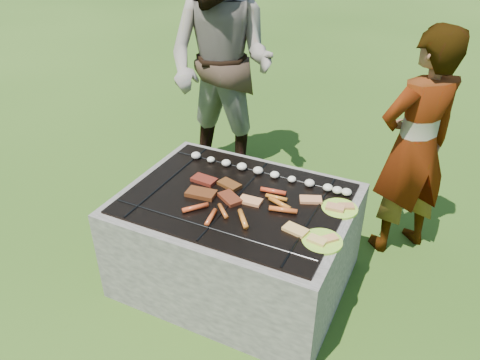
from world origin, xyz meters
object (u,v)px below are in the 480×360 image
object	(u,v)px
fire_pit	(236,243)
cook	(415,147)
plate_far	(340,208)
plate_near	(322,241)
bystander	(221,65)

from	to	relation	value
fire_pit	cook	world-z (taller)	cook
plate_far	fire_pit	bearing A→B (deg)	-164.52
plate_far	plate_near	size ratio (longest dim) A/B	1.01
cook	bystander	xyz separation A→B (m)	(-1.54, 0.35, 0.20)
plate_far	plate_near	distance (m)	0.32
plate_near	cook	bearing A→B (deg)	73.78
bystander	plate_near	bearing A→B (deg)	-41.30
cook	bystander	size ratio (longest dim) A/B	0.79
fire_pit	plate_far	world-z (taller)	plate_far
cook	bystander	bearing A→B (deg)	-58.71
fire_pit	cook	size ratio (longest dim) A/B	0.86
fire_pit	bystander	bearing A→B (deg)	121.50
plate_near	bystander	world-z (taller)	bystander
plate_near	bystander	bearing A→B (deg)	133.95
fire_pit	bystander	size ratio (longest dim) A/B	0.68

